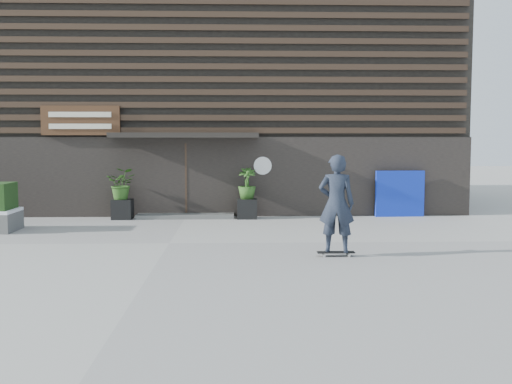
{
  "coord_description": "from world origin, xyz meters",
  "views": [
    {
      "loc": [
        1.57,
        -14.1,
        2.43
      ],
      "look_at": [
        2.07,
        1.14,
        1.1
      ],
      "focal_mm": 42.61,
      "sensor_mm": 36.0,
      "label": 1
    }
  ],
  "objects_px": {
    "planter_pot_right": "(247,209)",
    "blue_tarp": "(400,194)",
    "planter_pot_left": "(122,209)",
    "skateboarder": "(336,204)"
  },
  "relations": [
    {
      "from": "blue_tarp",
      "to": "planter_pot_right",
      "type": "bearing_deg",
      "value": -179.26
    },
    {
      "from": "planter_pot_right",
      "to": "blue_tarp",
      "type": "xyz_separation_m",
      "value": [
        4.8,
        0.3,
        0.42
      ]
    },
    {
      "from": "planter_pot_left",
      "to": "skateboarder",
      "type": "height_order",
      "value": "skateboarder"
    },
    {
      "from": "planter_pot_right",
      "to": "skateboarder",
      "type": "relative_size",
      "value": 0.28
    },
    {
      "from": "planter_pot_left",
      "to": "planter_pot_right",
      "type": "distance_m",
      "value": 3.8
    },
    {
      "from": "planter_pot_right",
      "to": "blue_tarp",
      "type": "relative_size",
      "value": 0.39
    },
    {
      "from": "planter_pot_right",
      "to": "blue_tarp",
      "type": "distance_m",
      "value": 4.83
    },
    {
      "from": "planter_pot_right",
      "to": "blue_tarp",
      "type": "height_order",
      "value": "blue_tarp"
    },
    {
      "from": "planter_pot_left",
      "to": "blue_tarp",
      "type": "distance_m",
      "value": 8.62
    },
    {
      "from": "planter_pot_left",
      "to": "planter_pot_right",
      "type": "relative_size",
      "value": 1.0
    }
  ]
}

